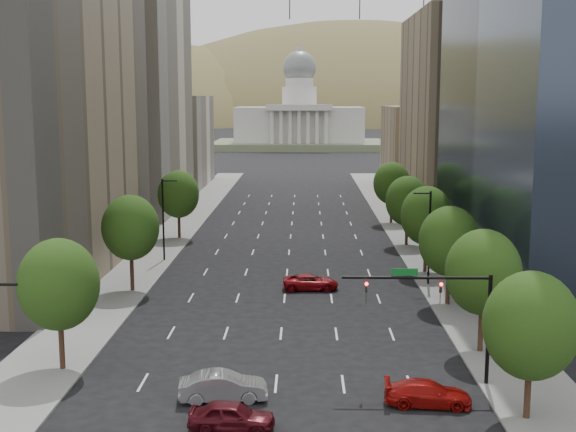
# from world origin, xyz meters

# --- Properties ---
(sidewalk_left) EXTENTS (6.00, 200.00, 0.15)m
(sidewalk_left) POSITION_xyz_m (-15.50, 60.00, 0.07)
(sidewalk_left) COLOR slate
(sidewalk_left) RESTS_ON ground
(sidewalk_right) EXTENTS (6.00, 200.00, 0.15)m
(sidewalk_right) POSITION_xyz_m (15.50, 60.00, 0.07)
(sidewalk_right) COLOR slate
(sidewalk_right) RESTS_ON ground
(midrise_cream_left) EXTENTS (14.00, 30.00, 35.00)m
(midrise_cream_left) POSITION_xyz_m (-25.00, 103.00, 17.50)
(midrise_cream_left) COLOR beige
(midrise_cream_left) RESTS_ON ground
(filler_left) EXTENTS (14.00, 26.00, 18.00)m
(filler_left) POSITION_xyz_m (-25.00, 136.00, 9.00)
(filler_left) COLOR beige
(filler_left) RESTS_ON ground
(parking_tan_right) EXTENTS (14.00, 30.00, 30.00)m
(parking_tan_right) POSITION_xyz_m (25.00, 100.00, 15.00)
(parking_tan_right) COLOR #8C7759
(parking_tan_right) RESTS_ON ground
(filler_right) EXTENTS (14.00, 26.00, 16.00)m
(filler_right) POSITION_xyz_m (25.00, 133.00, 8.00)
(filler_right) COLOR #8C7759
(filler_right) RESTS_ON ground
(tree_right_0) EXTENTS (5.20, 5.20, 8.39)m
(tree_right_0) POSITION_xyz_m (14.00, 25.00, 5.39)
(tree_right_0) COLOR #382316
(tree_right_0) RESTS_ON ground
(tree_right_1) EXTENTS (5.20, 5.20, 8.75)m
(tree_right_1) POSITION_xyz_m (14.00, 36.00, 5.75)
(tree_right_1) COLOR #382316
(tree_right_1) RESTS_ON ground
(tree_right_2) EXTENTS (5.20, 5.20, 8.61)m
(tree_right_2) POSITION_xyz_m (14.00, 48.00, 5.60)
(tree_right_2) COLOR #382316
(tree_right_2) RESTS_ON ground
(tree_right_3) EXTENTS (5.20, 5.20, 8.89)m
(tree_right_3) POSITION_xyz_m (14.00, 60.00, 5.89)
(tree_right_3) COLOR #382316
(tree_right_3) RESTS_ON ground
(tree_right_4) EXTENTS (5.20, 5.20, 8.46)m
(tree_right_4) POSITION_xyz_m (14.00, 74.00, 5.46)
(tree_right_4) COLOR #382316
(tree_right_4) RESTS_ON ground
(tree_right_5) EXTENTS (5.20, 5.20, 8.75)m
(tree_right_5) POSITION_xyz_m (14.00, 90.00, 5.75)
(tree_right_5) COLOR #382316
(tree_right_5) RESTS_ON ground
(tree_left_0) EXTENTS (5.20, 5.20, 8.75)m
(tree_left_0) POSITION_xyz_m (-14.00, 32.00, 5.75)
(tree_left_0) COLOR #382316
(tree_left_0) RESTS_ON ground
(tree_left_1) EXTENTS (5.20, 5.20, 8.97)m
(tree_left_1) POSITION_xyz_m (-14.00, 52.00, 5.96)
(tree_left_1) COLOR #382316
(tree_left_1) RESTS_ON ground
(tree_left_2) EXTENTS (5.20, 5.20, 8.68)m
(tree_left_2) POSITION_xyz_m (-14.00, 78.00, 5.68)
(tree_left_2) COLOR #382316
(tree_left_2) RESTS_ON ground
(streetlight_rn) EXTENTS (1.70, 0.20, 9.00)m
(streetlight_rn) POSITION_xyz_m (13.44, 55.00, 4.84)
(streetlight_rn) COLOR black
(streetlight_rn) RESTS_ON ground
(streetlight_ln) EXTENTS (1.70, 0.20, 9.00)m
(streetlight_ln) POSITION_xyz_m (-13.44, 65.00, 4.84)
(streetlight_ln) COLOR black
(streetlight_ln) RESTS_ON ground
(traffic_signal) EXTENTS (9.12, 0.40, 7.38)m
(traffic_signal) POSITION_xyz_m (10.53, 30.00, 5.17)
(traffic_signal) COLOR black
(traffic_signal) RESTS_ON ground
(capitol) EXTENTS (60.00, 40.00, 35.20)m
(capitol) POSITION_xyz_m (0.00, 249.71, 8.58)
(capitol) COLOR #596647
(capitol) RESTS_ON ground
(foothills) EXTENTS (720.00, 413.00, 263.00)m
(foothills) POSITION_xyz_m (34.67, 599.39, -37.78)
(foothills) COLOR olive
(foothills) RESTS_ON ground
(car_red_near) EXTENTS (5.13, 2.39, 1.45)m
(car_red_near) POSITION_xyz_m (8.88, 26.87, 0.72)
(car_red_near) COLOR #9C0E0B
(car_red_near) RESTS_ON ground
(car_maroon) EXTENTS (4.74, 2.18, 1.57)m
(car_maroon) POSITION_xyz_m (-2.12, 23.38, 0.79)
(car_maroon) COLOR #460B12
(car_maroon) RESTS_ON ground
(car_silver) EXTENTS (5.34, 2.37, 1.70)m
(car_silver) POSITION_xyz_m (-3.00, 27.34, 0.85)
(car_silver) COLOR gray
(car_silver) RESTS_ON ground
(car_red_far) EXTENTS (5.25, 2.67, 1.42)m
(car_red_far) POSITION_xyz_m (2.35, 53.13, 0.71)
(car_red_far) COLOR maroon
(car_red_far) RESTS_ON ground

